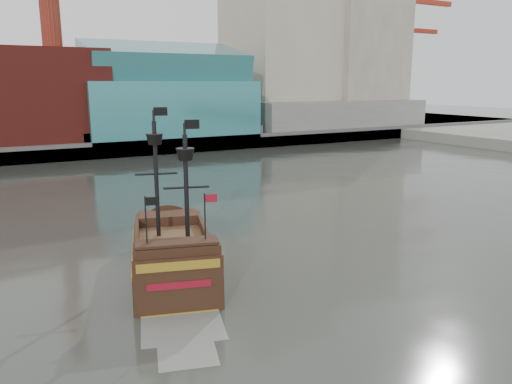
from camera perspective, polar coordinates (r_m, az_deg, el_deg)
ground at (r=29.15m, az=18.00°, el=-12.06°), size 400.00×400.00×0.00m
promenade_far at (r=112.12m, az=-18.58°, el=6.24°), size 220.00×60.00×2.00m
seawall at (r=83.39m, az=-14.85°, el=4.76°), size 220.00×1.00×2.60m
skyline at (r=106.17m, az=-15.81°, el=18.86°), size 149.00×45.00×62.00m
crane_a at (r=140.41m, az=16.36°, el=14.91°), size 22.50×4.00×32.25m
crane_b at (r=154.13m, az=16.18°, el=13.33°), size 19.10×4.00×26.25m
pirate_ship at (r=31.80m, az=-9.48°, el=-7.58°), size 8.27×15.40×11.05m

